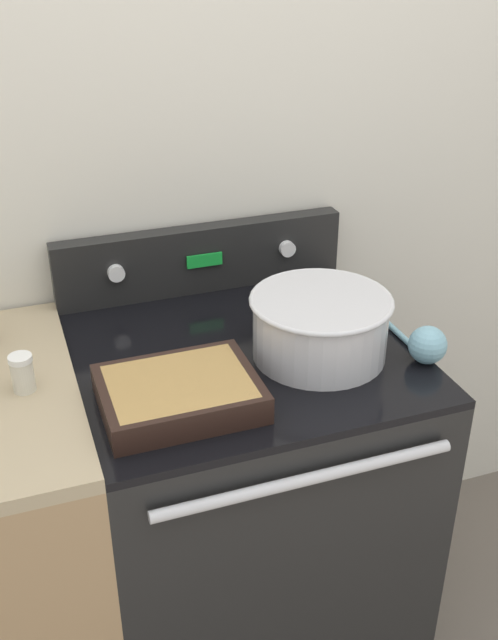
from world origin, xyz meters
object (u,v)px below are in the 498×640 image
at_px(mixing_bowl, 320,323).
at_px(spice_jar_white_cap, 22,373).
at_px(ladle, 424,343).
at_px(casserole_dish, 179,392).

xyz_separation_m(mixing_bowl, spice_jar_white_cap, (-0.61, 0.05, -0.03)).
bearing_deg(spice_jar_white_cap, ladle, -10.04).
xyz_separation_m(casserole_dish, ladle, (0.54, -0.01, 0.01)).
relative_size(casserole_dish, spice_jar_white_cap, 3.84).
bearing_deg(casserole_dish, mixing_bowl, 14.18).
distance_m(ladle, spice_jar_white_cap, 0.83).
height_order(casserole_dish, spice_jar_white_cap, spice_jar_white_cap).
xyz_separation_m(casserole_dish, spice_jar_white_cap, (-0.28, 0.14, 0.02)).
height_order(mixing_bowl, casserole_dish, mixing_bowl).
bearing_deg(mixing_bowl, casserole_dish, -165.82).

